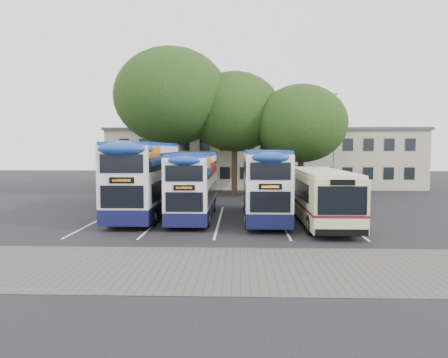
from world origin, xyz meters
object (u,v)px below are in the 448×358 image
at_px(lamp_post, 334,138).
at_px(bus_dd_left, 145,176).
at_px(tree_right, 301,124).
at_px(bus_dd_right, 264,181).
at_px(bus_dd_mid, 194,182).
at_px(tree_mid, 234,112).
at_px(tree_left, 171,97).
at_px(bus_single, 321,193).

bearing_deg(lamp_post, bus_dd_left, -136.91).
relative_size(tree_right, bus_dd_right, 0.97).
relative_size(lamp_post, bus_dd_right, 0.93).
relative_size(tree_right, bus_dd_mid, 1.02).
bearing_deg(tree_mid, bus_dd_right, -81.48).
height_order(lamp_post, bus_dd_mid, lamp_post).
distance_m(lamp_post, bus_dd_right, 16.26).
bearing_deg(tree_right, bus_dd_right, -108.39).
relative_size(bus_dd_left, bus_dd_right, 1.11).
bearing_deg(bus_dd_left, tree_left, 90.30).
bearing_deg(tree_mid, tree_left, -172.58).
bearing_deg(bus_single, tree_mid, 109.52).
distance_m(tree_right, bus_dd_left, 15.37).
distance_m(lamp_post, bus_single, 16.55).
bearing_deg(bus_dd_mid, tree_mid, 79.60).
distance_m(bus_dd_left, bus_single, 10.57).
bearing_deg(tree_right, lamp_post, 43.45).
height_order(lamp_post, tree_right, tree_right).
height_order(tree_left, bus_dd_right, tree_left).
bearing_deg(bus_dd_mid, bus_single, -12.17).
xyz_separation_m(bus_dd_mid, bus_dd_right, (4.17, -0.22, 0.10)).
distance_m(tree_right, bus_single, 13.23).
distance_m(bus_dd_mid, bus_single, 7.42).
distance_m(tree_left, bus_dd_right, 15.35).
height_order(tree_right, bus_dd_right, tree_right).
xyz_separation_m(tree_right, bus_dd_right, (-3.68, -11.07, -3.96)).
bearing_deg(bus_dd_mid, tree_right, 54.11).
bearing_deg(bus_single, bus_dd_mid, 167.83).
height_order(tree_right, bus_dd_left, tree_right).
xyz_separation_m(tree_right, bus_dd_mid, (-7.85, -10.85, -4.06)).
bearing_deg(bus_dd_left, lamp_post, 43.09).
bearing_deg(bus_dd_right, bus_dd_left, 172.88).
relative_size(tree_left, bus_dd_left, 1.18).
distance_m(tree_left, bus_single, 18.19).
relative_size(bus_dd_mid, bus_single, 0.94).
bearing_deg(tree_right, bus_dd_left, -137.02).
xyz_separation_m(tree_left, bus_dd_mid, (3.12, -11.72, -6.44)).
bearing_deg(lamp_post, bus_dd_right, -116.43).
bearing_deg(bus_single, lamp_post, 75.48).
bearing_deg(bus_dd_left, bus_dd_mid, -12.65).
distance_m(tree_mid, bus_dd_mid, 13.64).
bearing_deg(tree_right, bus_dd_mid, -125.89).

